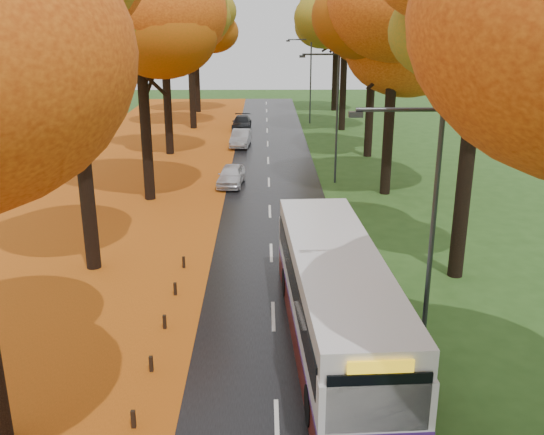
{
  "coord_description": "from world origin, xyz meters",
  "views": [
    {
      "loc": [
        -0.3,
        -7.16,
        10.17
      ],
      "look_at": [
        0.0,
        15.32,
        2.6
      ],
      "focal_mm": 40.0,
      "sensor_mm": 36.0,
      "label": 1
    }
  ],
  "objects_px": {
    "bus": "(336,297)",
    "car_dark": "(242,123)",
    "streetlamp_near": "(423,229)",
    "streetlamp_mid": "(333,108)",
    "streetlamp_far": "(308,74)",
    "car_silver": "(241,138)",
    "car_white": "(231,175)"
  },
  "relations": [
    {
      "from": "car_dark",
      "to": "streetlamp_mid",
      "type": "bearing_deg",
      "value": -70.39
    },
    {
      "from": "streetlamp_near",
      "to": "car_dark",
      "type": "xyz_separation_m",
      "value": [
        -6.3,
        40.59,
        -4.06
      ]
    },
    {
      "from": "streetlamp_far",
      "to": "car_white",
      "type": "height_order",
      "value": "streetlamp_far"
    },
    {
      "from": "streetlamp_mid",
      "to": "car_silver",
      "type": "height_order",
      "value": "streetlamp_mid"
    },
    {
      "from": "streetlamp_near",
      "to": "car_dark",
      "type": "distance_m",
      "value": 41.28
    },
    {
      "from": "streetlamp_far",
      "to": "bus",
      "type": "bearing_deg",
      "value": -92.74
    },
    {
      "from": "streetlamp_mid",
      "to": "car_silver",
      "type": "distance_m",
      "value": 13.29
    },
    {
      "from": "car_white",
      "to": "car_silver",
      "type": "bearing_deg",
      "value": 94.78
    },
    {
      "from": "streetlamp_near",
      "to": "streetlamp_mid",
      "type": "relative_size",
      "value": 1.0
    },
    {
      "from": "bus",
      "to": "car_dark",
      "type": "height_order",
      "value": "bus"
    },
    {
      "from": "bus",
      "to": "car_white",
      "type": "xyz_separation_m",
      "value": [
        -4.29,
        19.2,
        -1.0
      ]
    },
    {
      "from": "streetlamp_far",
      "to": "streetlamp_mid",
      "type": "bearing_deg",
      "value": -90.0
    },
    {
      "from": "streetlamp_mid",
      "to": "car_dark",
      "type": "relative_size",
      "value": 1.89
    },
    {
      "from": "car_white",
      "to": "car_silver",
      "type": "distance_m",
      "value": 11.76
    },
    {
      "from": "streetlamp_mid",
      "to": "car_dark",
      "type": "distance_m",
      "value": 20.04
    },
    {
      "from": "bus",
      "to": "car_dark",
      "type": "distance_m",
      "value": 38.69
    },
    {
      "from": "streetlamp_near",
      "to": "car_dark",
      "type": "relative_size",
      "value": 1.89
    },
    {
      "from": "bus",
      "to": "car_white",
      "type": "distance_m",
      "value": 19.69
    },
    {
      "from": "streetlamp_mid",
      "to": "streetlamp_near",
      "type": "bearing_deg",
      "value": -90.0
    },
    {
      "from": "streetlamp_near",
      "to": "car_silver",
      "type": "bearing_deg",
      "value": 100.46
    },
    {
      "from": "streetlamp_mid",
      "to": "car_white",
      "type": "relative_size",
      "value": 2.15
    },
    {
      "from": "streetlamp_near",
      "to": "car_white",
      "type": "height_order",
      "value": "streetlamp_near"
    },
    {
      "from": "streetlamp_near",
      "to": "streetlamp_mid",
      "type": "bearing_deg",
      "value": 90.0
    },
    {
      "from": "streetlamp_near",
      "to": "car_silver",
      "type": "relative_size",
      "value": 2.01
    },
    {
      "from": "car_silver",
      "to": "car_dark",
      "type": "bearing_deg",
      "value": 96.53
    },
    {
      "from": "streetlamp_far",
      "to": "car_white",
      "type": "xyz_separation_m",
      "value": [
        -6.3,
        -22.66,
        -4.04
      ]
    },
    {
      "from": "bus",
      "to": "car_dark",
      "type": "bearing_deg",
      "value": 93.59
    },
    {
      "from": "streetlamp_mid",
      "to": "streetlamp_far",
      "type": "height_order",
      "value": "same"
    },
    {
      "from": "bus",
      "to": "car_white",
      "type": "height_order",
      "value": "bus"
    },
    {
      "from": "streetlamp_mid",
      "to": "car_silver",
      "type": "relative_size",
      "value": 2.01
    },
    {
      "from": "streetlamp_near",
      "to": "car_silver",
      "type": "height_order",
      "value": "streetlamp_near"
    },
    {
      "from": "car_white",
      "to": "bus",
      "type": "bearing_deg",
      "value": -71.7
    }
  ]
}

